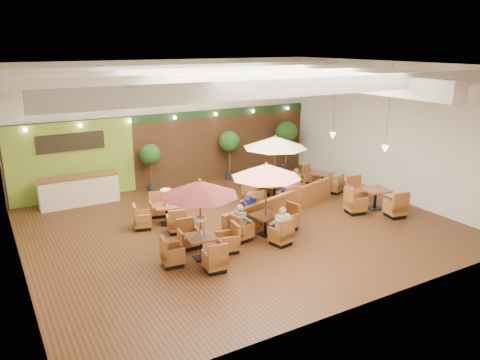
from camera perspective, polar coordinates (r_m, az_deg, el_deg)
room at (r=16.73m, az=-1.38°, el=7.59°), size 14.04×14.00×5.52m
service_counter at (r=19.53m, az=-19.02°, el=-1.21°), size 3.00×0.75×1.18m
booth_divider at (r=17.37m, az=5.23°, el=-3.05°), size 5.97×1.96×0.86m
table_0 at (r=13.55m, az=-4.89°, el=-3.07°), size 2.46×2.46×2.49m
table_1 at (r=15.23m, az=3.18°, el=-0.71°), size 2.54×2.54×2.51m
table_2 at (r=18.47m, az=4.27°, el=2.80°), size 2.68×2.68×2.74m
table_3 at (r=16.65m, az=-9.67°, el=-4.04°), size 1.73×2.49×1.49m
table_4 at (r=18.58m, az=15.50°, el=-2.44°), size 1.95×2.82×1.02m
table_5 at (r=20.96m, az=9.99°, el=-0.09°), size 0.99×2.42×0.85m
topiary_0 at (r=20.20m, az=-10.88°, el=2.87°), size 0.90×0.90×2.10m
topiary_1 at (r=21.66m, az=-1.29°, el=4.48°), size 0.99×0.99×2.30m
topiary_2 at (r=23.31m, az=5.68°, el=5.61°), size 1.07×1.07×2.49m
diner_0 at (r=14.83m, az=5.06°, el=-5.13°), size 0.42×0.34×0.83m
diner_1 at (r=16.27m, az=1.37°, el=-3.12°), size 0.42×0.36×0.80m
diner_2 at (r=15.09m, az=0.19°, el=-4.73°), size 0.34×0.40×0.79m
diner_3 at (r=17.97m, az=5.98°, el=-1.28°), size 0.42×0.36×0.80m
diner_4 at (r=19.32m, az=6.67°, el=-0.04°), size 0.36×0.42×0.80m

